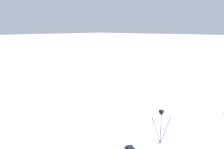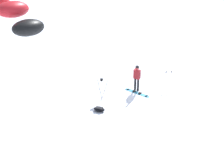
% 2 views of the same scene
% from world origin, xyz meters
% --- Properties ---
extents(camera_tripod, '(0.69, 0.68, 1.38)m').
position_xyz_m(camera_tripod, '(0.10, -2.23, 0.98)').
color(camera_tripod, '#262628').
rests_on(camera_tripod, ground_plane).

